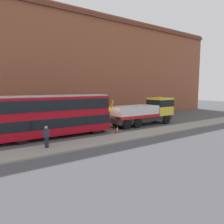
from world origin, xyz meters
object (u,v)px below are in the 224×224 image
(recovery_tow_truck, at_px, (145,111))
(traffic_cone_near_bus, at_px, (117,130))
(double_decker_bus, at_px, (56,114))
(pedestrian_onlooker, at_px, (46,137))

(recovery_tow_truck, bearing_deg, traffic_cone_near_bus, -160.82)
(recovery_tow_truck, height_order, double_decker_bus, double_decker_bus)
(double_decker_bus, bearing_deg, pedestrian_onlooker, -118.48)
(recovery_tow_truck, xyz_separation_m, pedestrian_onlooker, (-13.97, -3.73, -0.77))
(recovery_tow_truck, relative_size, double_decker_bus, 0.92)
(pedestrian_onlooker, bearing_deg, double_decker_bus, 36.32)
(traffic_cone_near_bus, bearing_deg, recovery_tow_truck, 18.21)
(recovery_tow_truck, distance_m, pedestrian_onlooker, 14.48)
(recovery_tow_truck, relative_size, pedestrian_onlooker, 5.94)
(recovery_tow_truck, height_order, pedestrian_onlooker, recovery_tow_truck)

